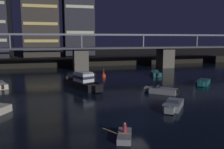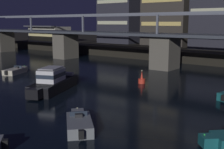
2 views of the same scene
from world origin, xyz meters
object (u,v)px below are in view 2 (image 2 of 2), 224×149
object	(u,v)px
waterfront_pavilion	(49,34)
speedboat_far_right	(16,71)
speedboat_near_right	(79,123)
river_bridge	(165,44)
cabin_cruiser_near_left	(53,82)
channel_buoy	(142,80)

from	to	relation	value
waterfront_pavilion	speedboat_far_right	bearing A→B (deg)	-47.22
speedboat_near_right	speedboat_far_right	size ratio (longest dim) A/B	0.89
river_bridge	cabin_cruiser_near_left	xyz separation A→B (m)	(-2.70, -22.31, -3.13)
cabin_cruiser_near_left	channel_buoy	world-z (taller)	cabin_cruiser_near_left
waterfront_pavilion	channel_buoy	distance (m)	53.32
river_bridge	channel_buoy	world-z (taller)	river_bridge
speedboat_near_right	speedboat_far_right	bearing A→B (deg)	155.93
waterfront_pavilion	cabin_cruiser_near_left	distance (m)	53.78
river_bridge	cabin_cruiser_near_left	distance (m)	22.69
speedboat_far_right	channel_buoy	size ratio (longest dim) A/B	2.88
waterfront_pavilion	river_bridge	bearing A→B (deg)	-15.14
cabin_cruiser_near_left	speedboat_far_right	xyz separation A→B (m)	(-13.40, 4.03, -0.64)
waterfront_pavilion	channel_buoy	xyz separation A→B (m)	(47.27, -24.35, -3.96)
cabin_cruiser_near_left	channel_buoy	distance (m)	11.53
waterfront_pavilion	speedboat_far_right	xyz separation A→B (m)	(27.94, -30.20, -4.02)
cabin_cruiser_near_left	speedboat_near_right	bearing A→B (deg)	-32.05
cabin_cruiser_near_left	speedboat_near_right	distance (m)	12.90
channel_buoy	speedboat_near_right	bearing A→B (deg)	-73.35
speedboat_near_right	channel_buoy	world-z (taller)	channel_buoy
river_bridge	waterfront_pavilion	size ratio (longest dim) A/B	8.34
speedboat_far_right	channel_buoy	world-z (taller)	channel_buoy
waterfront_pavilion	speedboat_far_right	world-z (taller)	waterfront_pavilion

